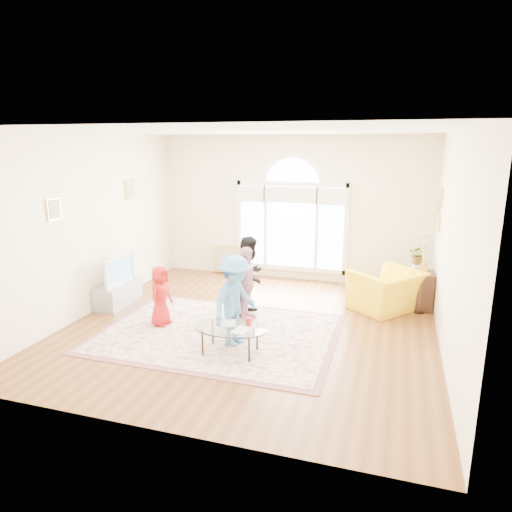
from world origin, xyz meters
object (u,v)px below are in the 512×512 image
(area_rug, at_px, (218,333))
(tv_console, at_px, (118,294))
(coffee_table, at_px, (230,328))
(television, at_px, (117,269))
(armchair, at_px, (386,291))

(area_rug, xyz_separation_m, tv_console, (-2.33, 0.72, 0.20))
(area_rug, bearing_deg, tv_console, 162.96)
(tv_console, xyz_separation_m, coffee_table, (2.78, -1.33, 0.19))
(tv_console, bearing_deg, television, -0.00)
(television, xyz_separation_m, armchair, (4.89, 1.22, -0.33))
(tv_console, relative_size, armchair, 0.86)
(area_rug, relative_size, television, 3.68)
(area_rug, distance_m, tv_console, 2.45)
(television, xyz_separation_m, coffee_table, (2.77, -1.33, -0.30))
(television, bearing_deg, coffee_table, -25.62)
(television, distance_m, armchair, 5.05)
(coffee_table, bearing_deg, area_rug, 124.99)
(coffee_table, bearing_deg, television, 153.50)
(tv_console, relative_size, coffee_table, 0.89)
(television, distance_m, coffee_table, 3.09)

